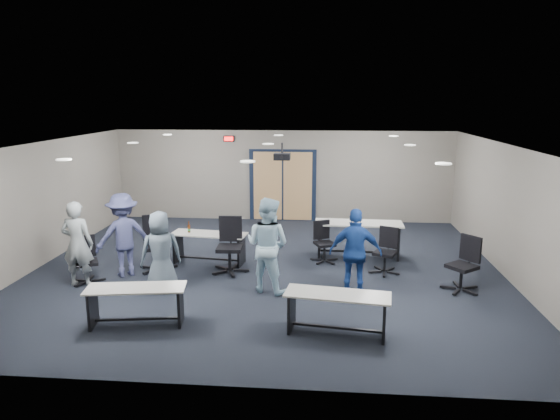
# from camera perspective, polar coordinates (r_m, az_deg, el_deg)

# --- Properties ---
(floor) EXTENTS (10.00, 10.00, 0.00)m
(floor) POSITION_cam_1_polar(r_m,az_deg,el_deg) (10.90, -1.57, -6.80)
(floor) COLOR black
(floor) RESTS_ON ground
(back_wall) EXTENTS (10.00, 0.04, 2.70)m
(back_wall) POSITION_cam_1_polar(r_m,az_deg,el_deg) (14.93, 0.32, 3.91)
(back_wall) COLOR gray
(back_wall) RESTS_ON floor
(front_wall) EXTENTS (10.00, 0.04, 2.70)m
(front_wall) POSITION_cam_1_polar(r_m,az_deg,el_deg) (6.26, -6.28, -8.89)
(front_wall) COLOR gray
(front_wall) RESTS_ON floor
(left_wall) EXTENTS (0.04, 9.00, 2.70)m
(left_wall) POSITION_cam_1_polar(r_m,az_deg,el_deg) (12.14, -25.76, 0.56)
(left_wall) COLOR gray
(left_wall) RESTS_ON floor
(right_wall) EXTENTS (0.04, 9.00, 2.70)m
(right_wall) POSITION_cam_1_polar(r_m,az_deg,el_deg) (11.14, 24.86, -0.35)
(right_wall) COLOR gray
(right_wall) RESTS_ON floor
(ceiling) EXTENTS (10.00, 9.00, 0.04)m
(ceiling) POSITION_cam_1_polar(r_m,az_deg,el_deg) (10.32, -1.66, 7.47)
(ceiling) COLOR silver
(ceiling) RESTS_ON back_wall
(double_door) EXTENTS (2.00, 0.07, 2.20)m
(double_door) POSITION_cam_1_polar(r_m,az_deg,el_deg) (14.94, 0.31, 2.75)
(double_door) COLOR black
(double_door) RESTS_ON back_wall
(exit_sign) EXTENTS (0.32, 0.07, 0.18)m
(exit_sign) POSITION_cam_1_polar(r_m,az_deg,el_deg) (14.96, -5.87, 8.11)
(exit_sign) COLOR black
(exit_sign) RESTS_ON back_wall
(ceiling_projector) EXTENTS (0.35, 0.32, 0.37)m
(ceiling_projector) POSITION_cam_1_polar(r_m,az_deg,el_deg) (10.81, 0.24, 6.15)
(ceiling_projector) COLOR black
(ceiling_projector) RESTS_ON ceiling
(ceiling_can_lights) EXTENTS (6.24, 5.74, 0.02)m
(ceiling_can_lights) POSITION_cam_1_polar(r_m,az_deg,el_deg) (10.57, -1.50, 7.44)
(ceiling_can_lights) COLOR silver
(ceiling_can_lights) RESTS_ON ceiling
(table_front_left) EXTENTS (1.65, 0.77, 0.65)m
(table_front_left) POSITION_cam_1_polar(r_m,az_deg,el_deg) (8.58, -16.10, -9.75)
(table_front_left) COLOR #AFADA6
(table_front_left) RESTS_ON floor
(table_front_right) EXTENTS (1.70, 0.77, 0.67)m
(table_front_right) POSITION_cam_1_polar(r_m,az_deg,el_deg) (8.00, 6.56, -10.87)
(table_front_right) COLOR #AFADA6
(table_front_right) RESTS_ON floor
(table_back_left) EXTENTS (1.74, 0.76, 0.94)m
(table_back_left) POSITION_cam_1_polar(r_m,az_deg,el_deg) (11.30, -8.11, -3.68)
(table_back_left) COLOR #AFADA6
(table_back_left) RESTS_ON floor
(table_back_right) EXTENTS (2.03, 0.73, 0.82)m
(table_back_right) POSITION_cam_1_polar(r_m,az_deg,el_deg) (11.76, 8.94, -2.64)
(table_back_right) COLOR #AFADA6
(table_back_right) RESTS_ON floor
(chair_back_a) EXTENTS (0.99, 0.99, 1.18)m
(chair_back_a) POSITION_cam_1_polar(r_m,az_deg,el_deg) (11.00, -13.91, -3.77)
(chair_back_a) COLOR black
(chair_back_a) RESTS_ON floor
(chair_back_b) EXTENTS (0.78, 0.78, 1.18)m
(chair_back_b) POSITION_cam_1_polar(r_m,az_deg,el_deg) (10.60, -5.81, -4.09)
(chair_back_b) COLOR black
(chair_back_b) RESTS_ON floor
(chair_back_c) EXTENTS (0.77, 0.77, 0.93)m
(chair_back_c) POSITION_cam_1_polar(r_m,az_deg,el_deg) (11.30, 5.13, -3.68)
(chair_back_c) COLOR black
(chair_back_c) RESTS_ON floor
(chair_back_d) EXTENTS (0.81, 0.81, 0.97)m
(chair_back_d) POSITION_cam_1_polar(r_m,az_deg,el_deg) (10.76, 11.92, -4.63)
(chair_back_d) COLOR black
(chair_back_d) RESTS_ON floor
(chair_loose_left) EXTENTS (0.80, 0.80, 0.94)m
(chair_loose_left) POSITION_cam_1_polar(r_m,az_deg,el_deg) (10.71, -21.22, -5.41)
(chair_loose_left) COLOR black
(chair_loose_left) RESTS_ON floor
(chair_loose_right) EXTENTS (0.95, 0.95, 1.07)m
(chair_loose_right) POSITION_cam_1_polar(r_m,az_deg,el_deg) (10.19, 20.10, -5.85)
(chair_loose_right) COLOR black
(chair_loose_right) RESTS_ON floor
(person_gray) EXTENTS (0.62, 0.41, 1.71)m
(person_gray) POSITION_cam_1_polar(r_m,az_deg,el_deg) (10.53, -22.14, -3.60)
(person_gray) COLOR #9CA8AB
(person_gray) RESTS_ON floor
(person_plaid) EXTENTS (0.91, 0.77, 1.58)m
(person_plaid) POSITION_cam_1_polar(r_m,az_deg,el_deg) (9.75, -13.47, -4.67)
(person_plaid) COLOR slate
(person_plaid) RESTS_ON floor
(person_lightblue) EXTENTS (1.09, 0.99, 1.83)m
(person_lightblue) POSITION_cam_1_polar(r_m,az_deg,el_deg) (9.49, -1.44, -4.00)
(person_lightblue) COLOR #C0E9FF
(person_lightblue) RESTS_ON floor
(person_navy) EXTENTS (1.01, 0.50, 1.66)m
(person_navy) POSITION_cam_1_polar(r_m,az_deg,el_deg) (9.41, 8.63, -4.82)
(person_navy) COLOR navy
(person_navy) RESTS_ON floor
(person_back) EXTENTS (1.30, 1.17, 1.75)m
(person_back) POSITION_cam_1_polar(r_m,az_deg,el_deg) (10.81, -17.46, -2.73)
(person_back) COLOR #404473
(person_back) RESTS_ON floor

